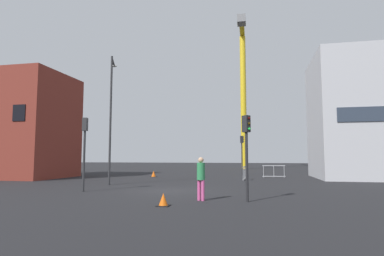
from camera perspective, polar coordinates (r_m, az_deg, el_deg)
The scene contains 12 objects.
ground at distance 17.61m, azimuth -4.02°, elevation -11.19°, with size 160.00×160.00×0.00m, color black.
brick_building at distance 31.89m, azimuth -27.98°, elevation 0.32°, with size 7.50×6.66×9.14m.
construction_crane at distance 51.49m, azimuth 9.19°, elevation 9.21°, with size 1.33×17.42×21.84m.
streetlamp_tall at distance 22.23m, azimuth -14.37°, elevation 3.36°, with size 1.00×2.03×8.68m.
traffic_light_far at distance 13.35m, azimuth 9.80°, elevation -2.66°, with size 0.37×0.36×3.56m.
traffic_light_island at distance 32.18m, azimuth 8.99°, elevation -3.70°, with size 0.39×0.34×3.94m.
traffic_light_corner at distance 17.92m, azimuth -18.78°, elevation -2.36°, with size 0.29×0.39×3.93m.
pedestrian_walking at distance 13.56m, azimuth 1.62°, elevation -8.47°, with size 0.34×0.34×1.82m.
safety_barrier_mid_span at distance 25.56m, azimuth 9.40°, elevation -8.00°, with size 0.17×2.15×1.08m.
safety_barrier_left_run at distance 29.46m, azimuth 14.52°, elevation -7.52°, with size 2.01×0.29×1.08m.
traffic_cone_by_barrier at distance 29.51m, azimuth -6.93°, elevation -8.24°, with size 0.55×0.55×0.56m.
traffic_cone_striped at distance 12.21m, azimuth -5.19°, elevation -12.83°, with size 0.47×0.47×0.48m.
Camera 1 is at (4.73, -16.86, 1.84)m, focal length 29.61 mm.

